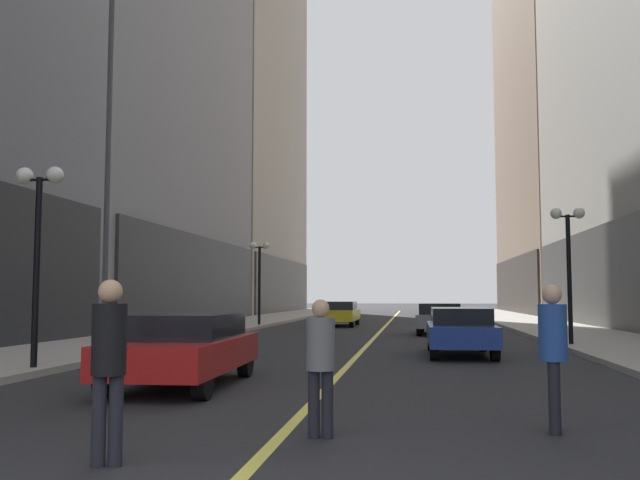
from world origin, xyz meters
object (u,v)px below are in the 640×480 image
(car_red, at_px, (185,347))
(car_yellow, at_px, (340,313))
(pedestrian_in_grey_suit, at_px, (321,357))
(street_lamp_left_far, at_px, (260,264))
(car_blue, at_px, (460,329))
(pedestrian_in_blue_hoodie, at_px, (553,346))
(car_grey, at_px, (440,317))
(street_lamp_left_near, at_px, (38,221))
(street_lamp_right_mid, at_px, (568,244))
(pedestrian_in_black_coat, at_px, (109,356))

(car_red, distance_m, car_yellow, 24.82)
(car_yellow, height_order, pedestrian_in_grey_suit, pedestrian_in_grey_suit)
(car_red, relative_size, street_lamp_left_far, 1.01)
(car_blue, bearing_deg, pedestrian_in_blue_hoodie, -87.73)
(car_grey, xyz_separation_m, car_yellow, (-5.07, 7.35, 0.00))
(street_lamp_left_near, height_order, street_lamp_right_mid, same)
(car_grey, xyz_separation_m, pedestrian_in_grey_suit, (-2.16, -21.67, 0.22))
(car_grey, bearing_deg, street_lamp_left_near, -119.32)
(pedestrian_in_grey_suit, xyz_separation_m, street_lamp_right_mid, (5.92, 14.28, 2.32))
(car_red, height_order, car_yellow, same)
(car_yellow, bearing_deg, car_grey, -55.43)
(car_blue, relative_size, street_lamp_right_mid, 0.99)
(pedestrian_in_blue_hoodie, height_order, street_lamp_left_near, street_lamp_left_near)
(pedestrian_in_black_coat, bearing_deg, pedestrian_in_blue_hoodie, 25.64)
(car_yellow, relative_size, pedestrian_in_blue_hoodie, 2.68)
(street_lamp_right_mid, bearing_deg, pedestrian_in_blue_hoodie, -102.97)
(car_blue, height_order, pedestrian_in_black_coat, pedestrian_in_black_coat)
(pedestrian_in_grey_suit, distance_m, street_lamp_right_mid, 15.63)
(car_red, relative_size, car_blue, 1.02)
(car_yellow, distance_m, street_lamp_right_mid, 17.36)
(street_lamp_left_near, bearing_deg, street_lamp_left_far, 90.00)
(car_red, xyz_separation_m, street_lamp_left_near, (-3.79, 1.37, 2.54))
(car_red, bearing_deg, car_yellow, 89.56)
(pedestrian_in_black_coat, bearing_deg, pedestrian_in_grey_suit, 40.39)
(street_lamp_right_mid, bearing_deg, car_yellow, 120.90)
(car_grey, relative_size, street_lamp_left_far, 0.95)
(car_yellow, xyz_separation_m, street_lamp_right_mid, (8.82, -14.74, 2.54))
(car_blue, xyz_separation_m, pedestrian_in_blue_hoodie, (0.43, -10.72, 0.33))
(car_red, distance_m, pedestrian_in_black_coat, 5.94)
(street_lamp_left_near, xyz_separation_m, street_lamp_right_mid, (12.80, 8.71, 0.00))
(car_yellow, distance_m, pedestrian_in_black_coat, 30.65)
(car_blue, height_order, street_lamp_left_far, street_lamp_left_far)
(car_blue, height_order, pedestrian_in_grey_suit, pedestrian_in_grey_suit)
(street_lamp_left_far, bearing_deg, pedestrian_in_blue_hoodie, -69.73)
(street_lamp_right_mid, bearing_deg, pedestrian_in_black_coat, -116.17)
(car_blue, distance_m, pedestrian_in_blue_hoodie, 10.74)
(car_grey, distance_m, street_lamp_right_mid, 8.67)
(pedestrian_in_blue_hoodie, bearing_deg, pedestrian_in_black_coat, -154.36)
(pedestrian_in_grey_suit, relative_size, street_lamp_right_mid, 0.37)
(car_grey, xyz_separation_m, street_lamp_left_near, (-9.04, -16.10, 2.54))
(pedestrian_in_grey_suit, height_order, street_lamp_left_near, street_lamp_left_near)
(car_grey, xyz_separation_m, pedestrian_in_blue_hoodie, (0.61, -21.04, 0.33))
(car_yellow, distance_m, pedestrian_in_blue_hoodie, 28.95)
(car_red, bearing_deg, car_blue, 52.76)
(car_grey, relative_size, pedestrian_in_grey_suit, 2.59)
(car_grey, height_order, pedestrian_in_blue_hoodie, pedestrian_in_blue_hoodie)
(street_lamp_left_near, height_order, street_lamp_left_far, same)
(pedestrian_in_grey_suit, bearing_deg, pedestrian_in_black_coat, -139.61)
(car_blue, height_order, street_lamp_right_mid, street_lamp_right_mid)
(pedestrian_in_grey_suit, bearing_deg, street_lamp_left_far, 104.42)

